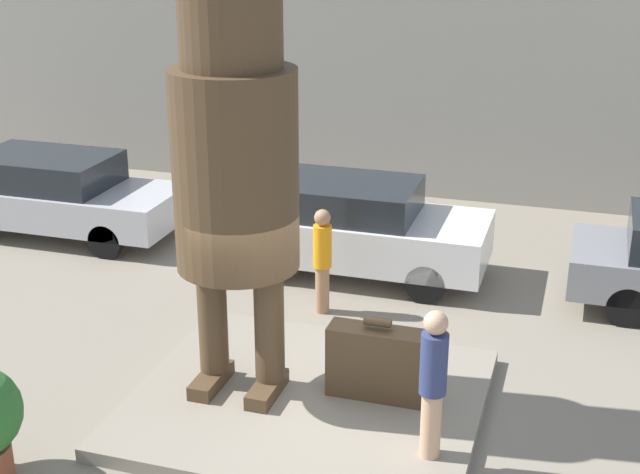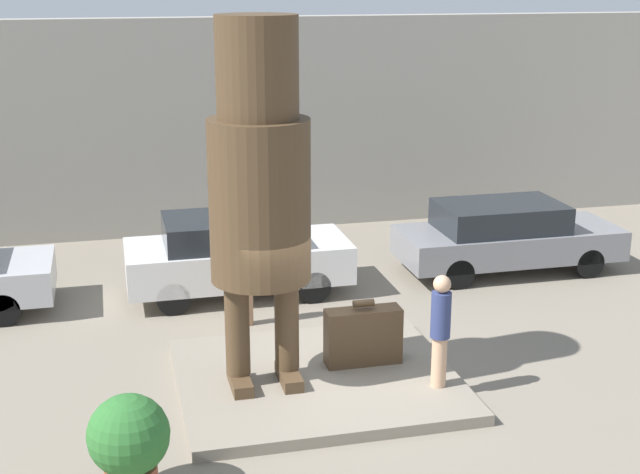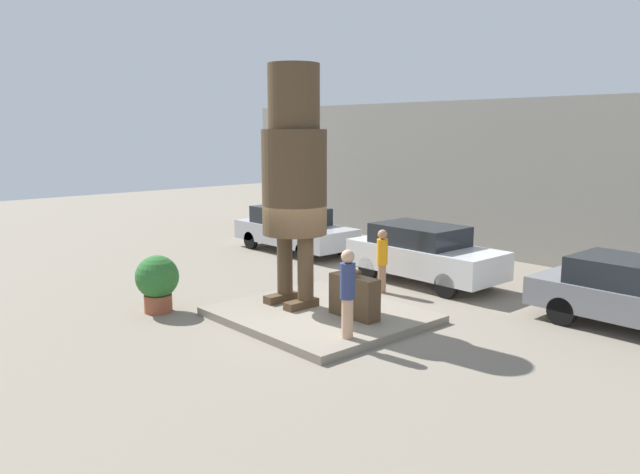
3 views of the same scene
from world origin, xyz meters
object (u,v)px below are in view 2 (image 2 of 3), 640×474
planter_pot (129,442)px  statue_figure (259,177)px  tourist (440,326)px  parked_car_grey (506,235)px  parked_car_white (235,254)px  worker_hivis (246,277)px  giant_suitcase (363,336)px

planter_pot → statue_figure: bearing=49.5°
tourist → planter_pot: (-4.62, -1.65, -0.39)m
statue_figure → parked_car_grey: bearing=36.3°
statue_figure → parked_car_grey: size_ratio=1.16×
parked_car_grey → planter_pot: bearing=-139.7°
planter_pot → parked_car_grey: bearing=40.3°
tourist → parked_car_white: (-2.30, 5.18, -0.30)m
statue_figure → parked_car_grey: 7.97m
parked_car_white → worker_hivis: (-0.04, -1.64, 0.07)m
statue_figure → planter_pot: statue_figure is taller
giant_suitcase → planter_pot: planter_pot is taller
parked_car_grey → tourist: bearing=-123.9°
parked_car_white → planter_pot: (-2.31, -6.84, -0.09)m
giant_suitcase → parked_car_white: 4.36m
giant_suitcase → parked_car_grey: bearing=43.5°
statue_figure → giant_suitcase: statue_figure is taller
statue_figure → parked_car_white: statue_figure is taller
tourist → worker_hivis: 4.25m
giant_suitcase → parked_car_grey: 6.08m
parked_car_grey → worker_hivis: 6.12m
planter_pot → worker_hivis: (2.28, 5.19, 0.16)m
statue_figure → worker_hivis: statue_figure is taller
statue_figure → parked_car_grey: (6.08, 4.47, -2.57)m
parked_car_grey → statue_figure: bearing=-143.7°
statue_figure → planter_pot: (-2.07, -2.43, -2.62)m
parked_car_white → planter_pot: parked_car_white is taller
giant_suitcase → tourist: 1.47m
giant_suitcase → parked_car_grey: parked_car_grey is taller
parked_car_white → planter_pot: 7.22m
parked_car_grey → planter_pot: size_ratio=3.52×
parked_car_grey → giant_suitcase: bearing=-136.5°
giant_suitcase → worker_hivis: bearing=120.6°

